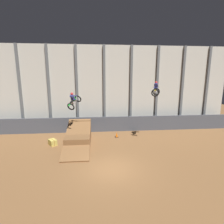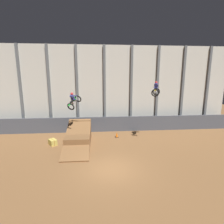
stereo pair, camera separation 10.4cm
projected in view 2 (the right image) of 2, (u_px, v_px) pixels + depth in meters
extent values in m
plane|color=brown|center=(111.00, 170.00, 12.74)|extent=(60.00, 60.00, 0.00)
cube|color=beige|center=(105.00, 88.00, 22.03)|extent=(32.00, 0.12, 10.45)
cube|color=slate|center=(20.00, 89.00, 20.99)|extent=(0.28, 0.28, 10.45)
cube|color=slate|center=(49.00, 89.00, 21.27)|extent=(0.28, 0.28, 10.45)
cube|color=slate|center=(77.00, 89.00, 21.55)|extent=(0.28, 0.28, 10.45)
cube|color=slate|center=(105.00, 88.00, 21.83)|extent=(0.28, 0.28, 10.45)
cube|color=slate|center=(131.00, 88.00, 22.11)|extent=(0.28, 0.28, 10.45)
cube|color=slate|center=(157.00, 88.00, 22.39)|extent=(0.28, 0.28, 10.45)
cube|color=slate|center=(182.00, 88.00, 22.68)|extent=(0.28, 0.28, 10.45)
cube|color=slate|center=(207.00, 88.00, 22.96)|extent=(0.28, 0.28, 10.45)
cube|color=#474C56|center=(105.00, 124.00, 21.49)|extent=(31.36, 0.20, 1.84)
cube|color=brown|center=(79.00, 138.00, 17.57)|extent=(2.31, 4.22, 1.19)
cube|color=brown|center=(80.00, 129.00, 19.31)|extent=(2.36, 0.50, 1.99)
cube|color=brown|center=(78.00, 137.00, 16.60)|extent=(2.36, 6.10, 2.18)
torus|color=black|center=(78.00, 99.00, 17.09)|extent=(0.83, 0.68, 0.71)
torus|color=black|center=(71.00, 107.00, 16.03)|extent=(0.83, 0.68, 0.71)
cube|color=#B7B7BC|center=(74.00, 102.00, 16.45)|extent=(0.42, 0.61, 0.47)
cube|color=green|center=(74.00, 99.00, 16.47)|extent=(0.40, 0.54, 0.40)
cube|color=black|center=(72.00, 101.00, 16.16)|extent=(0.38, 0.57, 0.34)
cube|color=green|center=(69.00, 105.00, 15.81)|extent=(0.28, 0.38, 0.20)
cylinder|color=#B7B7BC|center=(76.00, 98.00, 16.82)|extent=(0.08, 0.10, 0.55)
cylinder|color=black|center=(76.00, 96.00, 16.65)|extent=(0.45, 0.53, 0.04)
cube|color=navy|center=(72.00, 97.00, 16.15)|extent=(0.46, 0.55, 0.49)
sphere|color=red|center=(72.00, 94.00, 16.05)|extent=(0.38, 0.42, 0.34)
cylinder|color=navy|center=(72.00, 99.00, 16.38)|extent=(0.29, 0.44, 0.18)
cylinder|color=navy|center=(74.00, 99.00, 16.30)|extent=(0.29, 0.44, 0.18)
cylinder|color=navy|center=(72.00, 96.00, 16.37)|extent=(0.30, 0.51, 0.12)
cylinder|color=navy|center=(75.00, 96.00, 16.26)|extent=(0.30, 0.51, 0.12)
torus|color=black|center=(156.00, 92.00, 17.81)|extent=(0.72, 0.39, 0.73)
torus|color=black|center=(155.00, 93.00, 16.51)|extent=(0.72, 0.39, 0.73)
cube|color=#B7B7BC|center=(156.00, 91.00, 17.09)|extent=(0.37, 0.55, 0.28)
cube|color=yellow|center=(156.00, 89.00, 17.21)|extent=(0.36, 0.48, 0.24)
cube|color=black|center=(156.00, 89.00, 16.83)|extent=(0.37, 0.58, 0.12)
cube|color=yellow|center=(155.00, 90.00, 16.36)|extent=(0.27, 0.39, 0.06)
cylinder|color=#B7B7BC|center=(156.00, 89.00, 17.60)|extent=(0.15, 0.26, 0.53)
cylinder|color=black|center=(156.00, 87.00, 17.51)|extent=(0.62, 0.29, 0.04)
cube|color=navy|center=(156.00, 86.00, 16.96)|extent=(0.38, 0.41, 0.53)
sphere|color=red|center=(156.00, 83.00, 16.99)|extent=(0.34, 0.34, 0.26)
cylinder|color=navy|center=(155.00, 89.00, 17.11)|extent=(0.26, 0.42, 0.33)
cylinder|color=navy|center=(157.00, 89.00, 17.04)|extent=(0.26, 0.42, 0.33)
cylinder|color=navy|center=(155.00, 86.00, 17.23)|extent=(0.28, 0.51, 0.25)
cylinder|color=navy|center=(158.00, 86.00, 17.14)|extent=(0.28, 0.51, 0.25)
cube|color=black|center=(117.00, 137.00, 19.59)|extent=(0.36, 0.36, 0.03)
cone|color=orange|center=(117.00, 135.00, 19.53)|extent=(0.28, 0.28, 0.55)
cube|color=#CCB751|center=(53.00, 142.00, 17.33)|extent=(1.01, 1.08, 0.56)
cube|color=#996623|center=(53.00, 142.00, 17.33)|extent=(0.56, 0.77, 0.57)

